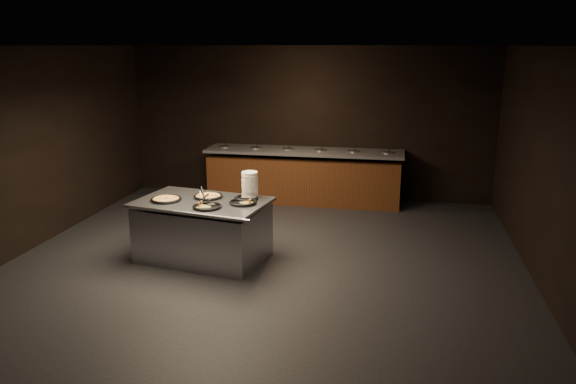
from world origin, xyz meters
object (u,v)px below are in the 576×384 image
serving_counter (203,231)px  plate_stack (250,185)px  pan_cheese_whole (208,196)px  pan_veggie_whole (166,199)px

serving_counter → plate_stack: plate_stack is taller
serving_counter → pan_cheese_whole: size_ratio=4.72×
pan_veggie_whole → serving_counter: bearing=9.8°
serving_counter → pan_cheese_whole: (0.03, 0.18, 0.46)m
plate_stack → pan_veggie_whole: plate_stack is taller
serving_counter → plate_stack: bearing=36.4°
pan_veggie_whole → pan_cheese_whole: same height
plate_stack → pan_cheese_whole: plate_stack is taller
pan_cheese_whole → plate_stack: bearing=12.5°
pan_veggie_whole → pan_cheese_whole: bearing=26.6°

